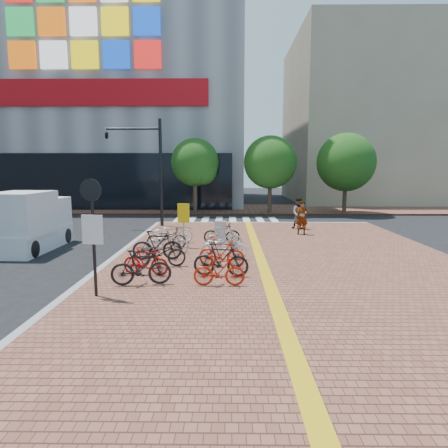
{
  "coord_description": "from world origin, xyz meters",
  "views": [
    {
      "loc": [
        0.72,
        -14.54,
        3.8
      ],
      "look_at": [
        0.5,
        3.02,
        1.3
      ],
      "focal_mm": 32.0,
      "sensor_mm": 36.0,
      "label": 1
    }
  ],
  "objects_px": {
    "bike_5": "(167,238)",
    "bike_12": "(224,238)",
    "bike_6": "(172,232)",
    "pedestrian_b": "(299,214)",
    "bike_8": "(221,260)",
    "bike_10": "(224,247)",
    "bike_9": "(222,253)",
    "bike_1": "(146,261)",
    "pedestrian_a": "(302,218)",
    "box_truck": "(30,222)",
    "bike_0": "(141,267)",
    "bike_13": "(222,233)",
    "bike_7": "(219,271)",
    "notice_sign": "(92,223)",
    "bike_4": "(167,243)",
    "traffic_light_pole": "(136,153)",
    "bike_11": "(224,244)",
    "utility_box": "(221,233)",
    "yellow_sign": "(183,217)",
    "bike_2": "(159,253)",
    "bike_3": "(157,245)"
  },
  "relations": [
    {
      "from": "pedestrian_a",
      "to": "pedestrian_b",
      "type": "xyz_separation_m",
      "value": [
        0.2,
        2.0,
        0.0
      ]
    },
    {
      "from": "bike_7",
      "to": "pedestrian_a",
      "type": "bearing_deg",
      "value": -24.36
    },
    {
      "from": "bike_6",
      "to": "bike_8",
      "type": "relative_size",
      "value": 1.07
    },
    {
      "from": "notice_sign",
      "to": "box_truck",
      "type": "height_order",
      "value": "notice_sign"
    },
    {
      "from": "bike_2",
      "to": "traffic_light_pole",
      "type": "bearing_deg",
      "value": 4.77
    },
    {
      "from": "bike_9",
      "to": "notice_sign",
      "type": "relative_size",
      "value": 0.52
    },
    {
      "from": "bike_1",
      "to": "bike_2",
      "type": "distance_m",
      "value": 1.14
    },
    {
      "from": "bike_3",
      "to": "bike_11",
      "type": "xyz_separation_m",
      "value": [
        2.62,
        1.05,
        -0.14
      ]
    },
    {
      "from": "traffic_light_pole",
      "to": "yellow_sign",
      "type": "bearing_deg",
      "value": -61.85
    },
    {
      "from": "bike_11",
      "to": "notice_sign",
      "type": "height_order",
      "value": "notice_sign"
    },
    {
      "from": "utility_box",
      "to": "notice_sign",
      "type": "xyz_separation_m",
      "value": [
        -3.41,
        -7.88,
        1.55
      ]
    },
    {
      "from": "bike_9",
      "to": "box_truck",
      "type": "xyz_separation_m",
      "value": [
        -8.9,
        3.67,
        0.61
      ]
    },
    {
      "from": "bike_10",
      "to": "utility_box",
      "type": "distance_m",
      "value": 3.16
    },
    {
      "from": "bike_12",
      "to": "bike_6",
      "type": "bearing_deg",
      "value": 57.38
    },
    {
      "from": "bike_12",
      "to": "pedestrian_b",
      "type": "height_order",
      "value": "pedestrian_b"
    },
    {
      "from": "bike_7",
      "to": "notice_sign",
      "type": "xyz_separation_m",
      "value": [
        -3.5,
        -1.07,
        1.63
      ]
    },
    {
      "from": "bike_11",
      "to": "traffic_light_pole",
      "type": "height_order",
      "value": "traffic_light_pole"
    },
    {
      "from": "pedestrian_a",
      "to": "yellow_sign",
      "type": "distance_m",
      "value": 7.09
    },
    {
      "from": "utility_box",
      "to": "bike_1",
      "type": "bearing_deg",
      "value": -113.56
    },
    {
      "from": "pedestrian_a",
      "to": "notice_sign",
      "type": "height_order",
      "value": "notice_sign"
    },
    {
      "from": "bike_7",
      "to": "notice_sign",
      "type": "bearing_deg",
      "value": 106.74
    },
    {
      "from": "bike_0",
      "to": "bike_13",
      "type": "xyz_separation_m",
      "value": [
        2.4,
        6.81,
        -0.04
      ]
    },
    {
      "from": "bike_3",
      "to": "bike_9",
      "type": "relative_size",
      "value": 1.12
    },
    {
      "from": "bike_7",
      "to": "yellow_sign",
      "type": "xyz_separation_m",
      "value": [
        -1.78,
        6.0,
        0.92
      ]
    },
    {
      "from": "bike_2",
      "to": "pedestrian_a",
      "type": "xyz_separation_m",
      "value": [
        6.58,
        7.32,
        0.4
      ]
    },
    {
      "from": "bike_8",
      "to": "bike_10",
      "type": "xyz_separation_m",
      "value": [
        0.09,
        2.55,
        -0.07
      ]
    },
    {
      "from": "bike_6",
      "to": "bike_11",
      "type": "bearing_deg",
      "value": -142.2
    },
    {
      "from": "bike_1",
      "to": "pedestrian_a",
      "type": "bearing_deg",
      "value": -27.9
    },
    {
      "from": "bike_4",
      "to": "traffic_light_pole",
      "type": "relative_size",
      "value": 0.28
    },
    {
      "from": "bike_9",
      "to": "pedestrian_b",
      "type": "height_order",
      "value": "pedestrian_b"
    },
    {
      "from": "bike_4",
      "to": "pedestrian_b",
      "type": "xyz_separation_m",
      "value": [
        6.82,
        7.03,
        0.44
      ]
    },
    {
      "from": "bike_6",
      "to": "pedestrian_b",
      "type": "relative_size",
      "value": 1.09
    },
    {
      "from": "pedestrian_b",
      "to": "bike_1",
      "type": "bearing_deg",
      "value": -112.09
    },
    {
      "from": "pedestrian_b",
      "to": "box_truck",
      "type": "height_order",
      "value": "box_truck"
    },
    {
      "from": "bike_4",
      "to": "bike_10",
      "type": "distance_m",
      "value": 2.62
    },
    {
      "from": "bike_0",
      "to": "pedestrian_a",
      "type": "bearing_deg",
      "value": -44.39
    },
    {
      "from": "bike_7",
      "to": "pedestrian_b",
      "type": "xyz_separation_m",
      "value": [
        4.5,
        11.63,
        0.44
      ]
    },
    {
      "from": "bike_12",
      "to": "bike_13",
      "type": "bearing_deg",
      "value": 2.66
    },
    {
      "from": "bike_0",
      "to": "bike_10",
      "type": "xyz_separation_m",
      "value": [
        2.55,
        3.61,
        -0.06
      ]
    },
    {
      "from": "bike_3",
      "to": "bike_4",
      "type": "distance_m",
      "value": 1.13
    },
    {
      "from": "bike_5",
      "to": "pedestrian_b",
      "type": "height_order",
      "value": "pedestrian_b"
    },
    {
      "from": "bike_7",
      "to": "bike_5",
      "type": "bearing_deg",
      "value": 23.12
    },
    {
      "from": "pedestrian_a",
      "to": "bike_6",
      "type": "bearing_deg",
      "value": -163.58
    },
    {
      "from": "notice_sign",
      "to": "pedestrian_b",
      "type": "bearing_deg",
      "value": 57.81
    },
    {
      "from": "bike_11",
      "to": "traffic_light_pole",
      "type": "xyz_separation_m",
      "value": [
        -5.52,
        8.31,
        4.1
      ]
    },
    {
      "from": "bike_0",
      "to": "bike_9",
      "type": "xyz_separation_m",
      "value": [
        2.47,
        2.34,
        -0.04
      ]
    },
    {
      "from": "bike_9",
      "to": "bike_6",
      "type": "bearing_deg",
      "value": 39.77
    },
    {
      "from": "bike_5",
      "to": "bike_12",
      "type": "relative_size",
      "value": 1.08
    },
    {
      "from": "traffic_light_pole",
      "to": "box_truck",
      "type": "relative_size",
      "value": 1.39
    },
    {
      "from": "bike_7",
      "to": "yellow_sign",
      "type": "height_order",
      "value": "yellow_sign"
    }
  ]
}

